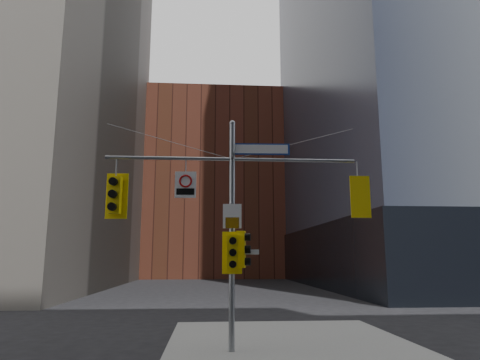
{
  "coord_description": "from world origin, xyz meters",
  "views": [
    {
      "loc": [
        -0.72,
        -11.35,
        2.89
      ],
      "look_at": [
        0.25,
        2.0,
        5.33
      ],
      "focal_mm": 32.0,
      "sensor_mm": 36.0,
      "label": 1
    }
  ],
  "objects": [
    {
      "name": "sidewalk_corner",
      "position": [
        2.0,
        4.0,
        0.07
      ],
      "size": [
        8.0,
        8.0,
        0.15
      ],
      "primitive_type": "cube",
      "color": "gray",
      "rests_on": "ground"
    },
    {
      "name": "brick_midrise",
      "position": [
        0.0,
        58.0,
        14.0
      ],
      "size": [
        26.0,
        20.0,
        28.0
      ],
      "primitive_type": "cube",
      "color": "brown",
      "rests_on": "ground"
    },
    {
      "name": "signal_assembly",
      "position": [
        0.0,
        1.99,
        4.42
      ],
      "size": [
        8.0,
        0.8,
        7.3
      ],
      "color": "gray",
      "rests_on": "ground"
    },
    {
      "name": "traffic_light_west_arm",
      "position": [
        -3.64,
        2.01,
        4.8
      ],
      "size": [
        0.69,
        0.58,
        1.44
      ],
      "rotation": [
        0.0,
        0.0,
        -0.1
      ],
      "color": "yellow",
      "rests_on": "ground"
    },
    {
      "name": "traffic_light_east_arm",
      "position": [
        4.08,
        1.99,
        4.8
      ],
      "size": [
        0.64,
        0.5,
        1.35
      ],
      "rotation": [
        0.0,
        0.0,
        3.14
      ],
      "color": "yellow",
      "rests_on": "ground"
    },
    {
      "name": "traffic_light_pole_side",
      "position": [
        0.33,
        1.99,
        3.14
      ],
      "size": [
        0.48,
        0.41,
        1.12
      ],
      "rotation": [
        0.0,
        0.0,
        1.36
      ],
      "color": "yellow",
      "rests_on": "ground"
    },
    {
      "name": "traffic_light_pole_front",
      "position": [
        0.0,
        1.73,
        3.04
      ],
      "size": [
        0.61,
        0.47,
        1.28
      ],
      "rotation": [
        0.0,
        0.0,
        -0.0
      ],
      "color": "yellow",
      "rests_on": "ground"
    },
    {
      "name": "street_sign_blade",
      "position": [
        0.9,
        2.0,
        6.35
      ],
      "size": [
        1.92,
        0.13,
        0.37
      ],
      "rotation": [
        0.0,
        0.0,
        -0.04
      ],
      "color": "navy",
      "rests_on": "ground"
    },
    {
      "name": "regulatory_sign_arm",
      "position": [
        -1.47,
        1.97,
        5.18
      ],
      "size": [
        0.67,
        0.1,
        0.84
      ],
      "rotation": [
        0.0,
        0.0,
        -0.06
      ],
      "color": "silver",
      "rests_on": "ground"
    },
    {
      "name": "regulatory_sign_pole",
      "position": [
        0.0,
        1.88,
        4.14
      ],
      "size": [
        0.58,
        0.08,
        0.76
      ],
      "rotation": [
        0.0,
        0.0,
        -0.08
      ],
      "color": "silver",
      "rests_on": "ground"
    },
    {
      "name": "street_blade_ew",
      "position": [
        0.45,
        2.0,
        3.06
      ],
      "size": [
        0.78,
        0.11,
        0.16
      ],
      "rotation": [
        0.0,
        0.0,
        -0.11
      ],
      "color": "silver",
      "rests_on": "ground"
    },
    {
      "name": "street_blade_ns",
      "position": [
        0.0,
        2.45,
        2.94
      ],
      "size": [
        0.12,
        0.71,
        0.14
      ],
      "rotation": [
        0.0,
        0.0,
        0.13
      ],
      "color": "#145926",
      "rests_on": "ground"
    }
  ]
}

